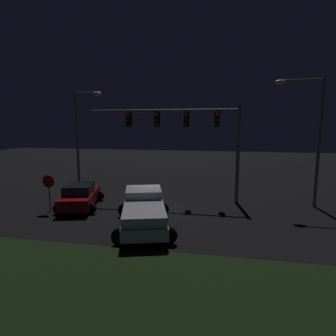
% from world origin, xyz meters
% --- Properties ---
extents(ground_plane, '(80.00, 80.00, 0.00)m').
position_xyz_m(ground_plane, '(0.00, 0.00, 0.00)').
color(ground_plane, black).
extents(grass_median, '(22.34, 6.12, 0.10)m').
position_xyz_m(grass_median, '(0.00, -8.56, 0.05)').
color(grass_median, black).
rests_on(grass_median, ground_plane).
extents(pickup_truck, '(3.87, 5.74, 1.80)m').
position_xyz_m(pickup_truck, '(0.35, -2.80, 1.00)').
color(pickup_truck, '#B7B7BC').
rests_on(pickup_truck, ground_plane).
extents(car_sedan, '(3.20, 4.72, 1.51)m').
position_xyz_m(car_sedan, '(-4.58, -0.06, 0.74)').
color(car_sedan, maroon).
rests_on(car_sedan, ground_plane).
extents(traffic_signal_gantry, '(10.32, 0.56, 6.50)m').
position_xyz_m(traffic_signal_gantry, '(1.76, 2.89, 5.03)').
color(traffic_signal_gantry, slate).
rests_on(traffic_signal_gantry, ground_plane).
extents(street_lamp_left, '(2.26, 0.44, 7.69)m').
position_xyz_m(street_lamp_left, '(-6.50, 4.22, 4.85)').
color(street_lamp_left, slate).
rests_on(street_lamp_left, ground_plane).
extents(street_lamp_right, '(2.93, 0.44, 8.00)m').
position_xyz_m(street_lamp_right, '(9.37, 2.93, 5.08)').
color(street_lamp_right, slate).
rests_on(street_lamp_right, ground_plane).
extents(stop_sign, '(0.76, 0.08, 2.23)m').
position_xyz_m(stop_sign, '(-5.92, -1.27, 1.56)').
color(stop_sign, slate).
rests_on(stop_sign, ground_plane).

